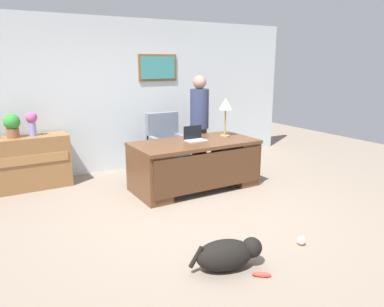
% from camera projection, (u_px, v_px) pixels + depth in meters
% --- Properties ---
extents(ground_plane, '(12.00, 12.00, 0.00)m').
position_uv_depth(ground_plane, '(203.00, 213.00, 4.86)').
color(ground_plane, gray).
extents(back_wall, '(7.00, 0.16, 2.70)m').
position_uv_depth(back_wall, '(128.00, 95.00, 6.71)').
color(back_wall, silver).
rests_on(back_wall, ground_plane).
extents(desk, '(1.93, 0.96, 0.75)m').
position_uv_depth(desk, '(196.00, 163.00, 5.74)').
color(desk, brown).
rests_on(desk, ground_plane).
extents(credenza, '(1.52, 0.50, 0.83)m').
position_uv_depth(credenza, '(18.00, 164.00, 5.67)').
color(credenza, olive).
rests_on(credenza, ground_plane).
extents(armchair, '(0.60, 0.59, 1.07)m').
position_uv_depth(armchair, '(167.00, 146.00, 6.55)').
color(armchair, slate).
rests_on(armchair, ground_plane).
extents(person_standing, '(0.32, 0.32, 1.73)m').
position_uv_depth(person_standing, '(199.00, 124.00, 6.37)').
color(person_standing, '#262323').
rests_on(person_standing, ground_plane).
extents(dog_lying, '(0.72, 0.44, 0.30)m').
position_uv_depth(dog_lying, '(228.00, 254.00, 3.53)').
color(dog_lying, black).
rests_on(dog_lying, ground_plane).
extents(laptop, '(0.32, 0.22, 0.22)m').
position_uv_depth(laptop, '(195.00, 137.00, 5.73)').
color(laptop, '#B2B5BA').
rests_on(laptop, desk).
extents(desk_lamp, '(0.22, 0.22, 0.63)m').
position_uv_depth(desk_lamp, '(226.00, 106.00, 5.93)').
color(desk_lamp, '#9E8447').
rests_on(desk_lamp, desk).
extents(vase_with_flowers, '(0.17, 0.17, 0.37)m').
position_uv_depth(vase_with_flowers, '(32.00, 121.00, 5.65)').
color(vase_with_flowers, '#8B8CCE').
rests_on(vase_with_flowers, credenza).
extents(potted_plant, '(0.24, 0.24, 0.36)m').
position_uv_depth(potted_plant, '(12.00, 125.00, 5.52)').
color(potted_plant, brown).
rests_on(potted_plant, credenza).
extents(dog_toy_ball, '(0.10, 0.10, 0.10)m').
position_uv_depth(dog_toy_ball, '(301.00, 241.00, 4.02)').
color(dog_toy_ball, beige).
rests_on(dog_toy_ball, ground_plane).
extents(dog_toy_plush, '(0.17, 0.15, 0.05)m').
position_uv_depth(dog_toy_plush, '(261.00, 274.00, 3.42)').
color(dog_toy_plush, '#E53F33').
rests_on(dog_toy_plush, ground_plane).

